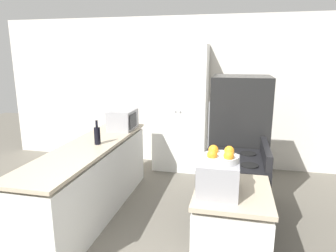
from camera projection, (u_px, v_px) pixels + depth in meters
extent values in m
cube|color=silver|center=(188.00, 93.00, 5.30)|extent=(7.00, 0.06, 2.60)
cube|color=silver|center=(91.00, 183.00, 3.68)|extent=(0.58, 2.43, 0.82)
cube|color=#B7A88E|center=(89.00, 146.00, 3.58)|extent=(0.60, 2.48, 0.04)
cube|color=silver|center=(230.00, 244.00, 2.49)|extent=(0.58, 0.71, 0.82)
cube|color=#B7A88E|center=(233.00, 192.00, 2.38)|extent=(0.60, 0.72, 0.04)
cube|color=white|center=(181.00, 109.00, 5.08)|extent=(0.89, 0.50, 2.12)
sphere|color=#B2B2B7|center=(175.00, 111.00, 4.84)|extent=(0.03, 0.03, 0.03)
sphere|color=#B2B2B7|center=(180.00, 112.00, 4.82)|extent=(0.03, 0.03, 0.03)
cube|color=black|center=(234.00, 198.00, 3.20)|extent=(0.64, 0.76, 0.90)
cube|color=black|center=(203.00, 205.00, 3.29)|extent=(0.02, 0.67, 0.49)
cube|color=black|center=(266.00, 153.00, 3.02)|extent=(0.06, 0.72, 0.16)
cylinder|color=black|center=(223.00, 163.00, 2.95)|extent=(0.17, 0.17, 0.01)
cylinder|color=black|center=(224.00, 152.00, 3.30)|extent=(0.17, 0.17, 0.01)
cylinder|color=black|center=(249.00, 165.00, 2.89)|extent=(0.17, 0.17, 0.01)
cylinder|color=black|center=(248.00, 154.00, 3.24)|extent=(0.17, 0.17, 0.01)
cube|color=black|center=(238.00, 143.00, 3.84)|extent=(0.70, 0.71, 1.70)
cylinder|color=gray|center=(208.00, 139.00, 3.71)|extent=(0.02, 0.02, 0.93)
cube|color=#939399|center=(123.00, 120.00, 4.33)|extent=(0.33, 0.46, 0.28)
cube|color=black|center=(133.00, 121.00, 4.26)|extent=(0.01, 0.29, 0.20)
cylinder|color=black|center=(97.00, 136.00, 3.59)|extent=(0.07, 0.07, 0.21)
cylinder|color=black|center=(97.00, 124.00, 3.55)|extent=(0.03, 0.03, 0.09)
cube|color=#939399|center=(218.00, 176.00, 2.31)|extent=(0.31, 0.38, 0.26)
cube|color=black|center=(198.00, 175.00, 2.35)|extent=(0.01, 0.26, 0.16)
cylinder|color=silver|center=(221.00, 158.00, 2.26)|extent=(0.27, 0.27, 0.05)
sphere|color=orange|center=(229.00, 151.00, 2.29)|extent=(0.08, 0.08, 0.08)
sphere|color=orange|center=(213.00, 150.00, 2.32)|extent=(0.08, 0.08, 0.08)
sphere|color=orange|center=(212.00, 155.00, 2.21)|extent=(0.08, 0.08, 0.08)
sphere|color=orange|center=(229.00, 156.00, 2.18)|extent=(0.08, 0.08, 0.08)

